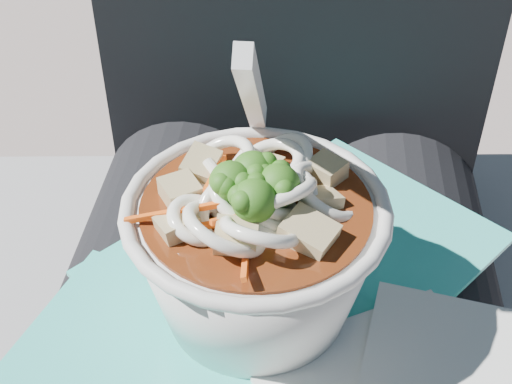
{
  "coord_description": "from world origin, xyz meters",
  "views": [
    {
      "loc": [
        0.02,
        -0.31,
        1.01
      ],
      "look_at": [
        -0.01,
        0.0,
        0.75
      ],
      "focal_mm": 50.0,
      "sensor_mm": 36.0,
      "label": 1
    }
  ],
  "objects": [
    {
      "name": "person_body",
      "position": [
        0.0,
        0.09,
        0.58
      ],
      "size": [
        0.34,
        0.94,
        1.03
      ],
      "color": "black",
      "rests_on": "ground"
    },
    {
      "name": "plastic_bag",
      "position": [
        -0.02,
        -0.0,
        0.64
      ],
      "size": [
        0.36,
        0.38,
        0.01
      ],
      "color": "#2DBFB1",
      "rests_on": "lap"
    },
    {
      "name": "udon_bowl",
      "position": [
        -0.01,
        0.0,
        0.71
      ],
      "size": [
        0.18,
        0.18,
        0.19
      ],
      "color": "silver",
      "rests_on": "plastic_bag"
    }
  ]
}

